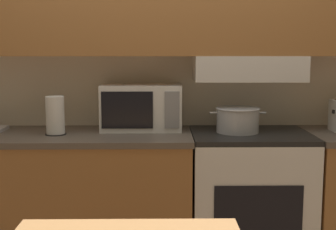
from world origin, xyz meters
TOP-DOWN VIEW (x-y plane):
  - wall_back at (0.01, -0.07)m, footprint 5.64×0.38m
  - lower_counter_main at (-0.72, -0.30)m, footprint 1.83×0.62m
  - stove_range at (0.57, -0.30)m, footprint 0.74×0.60m
  - cooking_pot at (0.49, -0.27)m, footprint 0.36×0.28m
  - microwave at (-0.12, -0.17)m, footprint 0.51×0.29m
  - paper_towel_roll at (-0.64, -0.34)m, footprint 0.13×0.13m

SIDE VIEW (x-z plane):
  - stove_range at x=0.57m, z-range 0.00..0.93m
  - lower_counter_main at x=-0.72m, z-range 0.00..0.93m
  - cooking_pot at x=0.49m, z-range 0.93..1.09m
  - paper_towel_roll at x=-0.64m, z-range 0.93..1.16m
  - microwave at x=-0.12m, z-range 0.93..1.22m
  - wall_back at x=0.01m, z-range 0.24..2.79m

